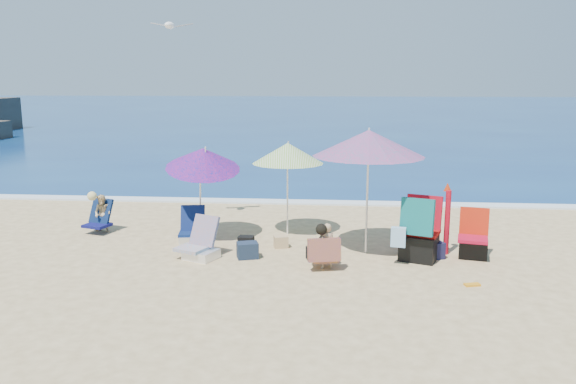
# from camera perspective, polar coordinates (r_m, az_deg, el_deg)

# --- Properties ---
(ground) EXTENTS (120.00, 120.00, 0.00)m
(ground) POSITION_cam_1_polar(r_m,az_deg,el_deg) (9.90, 1.25, -7.42)
(ground) COLOR #D8BC84
(ground) RESTS_ON ground
(sea) EXTENTS (120.00, 80.00, 0.12)m
(sea) POSITION_cam_1_polar(r_m,az_deg,el_deg) (54.45, 4.25, 7.85)
(sea) COLOR navy
(sea) RESTS_ON ground
(foam) EXTENTS (120.00, 0.50, 0.04)m
(foam) POSITION_cam_1_polar(r_m,az_deg,el_deg) (14.81, 2.49, -1.03)
(foam) COLOR white
(foam) RESTS_ON ground
(umbrella_turquoise) EXTENTS (2.08, 2.08, 2.29)m
(umbrella_turquoise) POSITION_cam_1_polar(r_m,az_deg,el_deg) (10.39, 7.92, 4.76)
(umbrella_turquoise) COLOR white
(umbrella_turquoise) RESTS_ON ground
(umbrella_striped) EXTENTS (1.58, 1.58, 1.91)m
(umbrella_striped) POSITION_cam_1_polar(r_m,az_deg,el_deg) (11.60, -0.02, 3.82)
(umbrella_striped) COLOR white
(umbrella_striped) RESTS_ON ground
(umbrella_blue) EXTENTS (1.88, 1.91, 1.98)m
(umbrella_blue) POSITION_cam_1_polar(r_m,az_deg,el_deg) (11.33, -8.34, 3.29)
(umbrella_blue) COLOR white
(umbrella_blue) RESTS_ON ground
(furled_umbrella) EXTENTS (0.15, 0.21, 1.30)m
(furled_umbrella) POSITION_cam_1_polar(r_m,az_deg,el_deg) (10.84, 15.34, -2.24)
(furled_umbrella) COLOR #B40C1D
(furled_umbrella) RESTS_ON ground
(chair_navy) EXTENTS (0.57, 0.67, 0.67)m
(chair_navy) POSITION_cam_1_polar(r_m,az_deg,el_deg) (11.51, -9.36, -3.95)
(chair_navy) COLOR #0D204D
(chair_navy) RESTS_ON ground
(chair_rainbow) EXTENTS (0.82, 0.78, 0.72)m
(chair_rainbow) POSITION_cam_1_polar(r_m,az_deg,el_deg) (10.48, -8.61, -5.38)
(chair_rainbow) COLOR #EC7753
(chair_rainbow) RESTS_ON ground
(camp_chair_left) EXTENTS (0.63, 0.70, 0.88)m
(camp_chair_left) POSITION_cam_1_polar(r_m,az_deg,el_deg) (10.88, 17.70, -4.78)
(camp_chair_left) COLOR #B20C28
(camp_chair_left) RESTS_ON ground
(camp_chair_right) EXTENTS (0.96, 0.95, 1.16)m
(camp_chair_right) POSITION_cam_1_polar(r_m,az_deg,el_deg) (10.43, 12.67, -4.32)
(camp_chair_right) COLOR #9E0F0B
(camp_chair_right) RESTS_ON ground
(person_center) EXTENTS (0.57, 0.56, 0.79)m
(person_center) POSITION_cam_1_polar(r_m,az_deg,el_deg) (9.72, 3.66, -5.42)
(person_center) COLOR tan
(person_center) RESTS_ON ground
(person_left) EXTENTS (0.59, 0.67, 0.87)m
(person_left) POSITION_cam_1_polar(r_m,az_deg,el_deg) (12.60, -17.83, -2.00)
(person_left) COLOR tan
(person_left) RESTS_ON ground
(bag_navy_a) EXTENTS (0.43, 0.36, 0.28)m
(bag_navy_a) POSITION_cam_1_polar(r_m,az_deg,el_deg) (10.38, -3.99, -5.72)
(bag_navy_a) COLOR #1A2639
(bag_navy_a) RESTS_ON ground
(bag_black_a) EXTENTS (0.30, 0.24, 0.21)m
(bag_black_a) POSITION_cam_1_polar(r_m,az_deg,el_deg) (11.05, -4.13, -4.87)
(bag_black_a) COLOR black
(bag_black_a) RESTS_ON ground
(bag_tan) EXTENTS (0.30, 0.25, 0.22)m
(bag_tan) POSITION_cam_1_polar(r_m,az_deg,el_deg) (10.98, -0.69, -4.91)
(bag_tan) COLOR tan
(bag_tan) RESTS_ON ground
(bag_navy_b) EXTENTS (0.47, 0.41, 0.29)m
(bag_navy_b) POSITION_cam_1_polar(r_m,az_deg,el_deg) (10.67, 13.90, -5.54)
(bag_navy_b) COLOR #181836
(bag_navy_b) RESTS_ON ground
(bag_black_b) EXTENTS (0.32, 0.26, 0.22)m
(bag_black_b) POSITION_cam_1_polar(r_m,az_deg,el_deg) (10.32, 2.62, -6.00)
(bag_black_b) COLOR black
(bag_black_b) RESTS_ON ground
(orange_item) EXTENTS (0.26, 0.16, 0.03)m
(orange_item) POSITION_cam_1_polar(r_m,az_deg,el_deg) (9.51, 17.61, -8.66)
(orange_item) COLOR orange
(orange_item) RESTS_ON ground
(seagull) EXTENTS (0.82, 0.50, 0.14)m
(seagull) POSITION_cam_1_polar(r_m,az_deg,el_deg) (12.32, -11.52, 15.71)
(seagull) COLOR white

